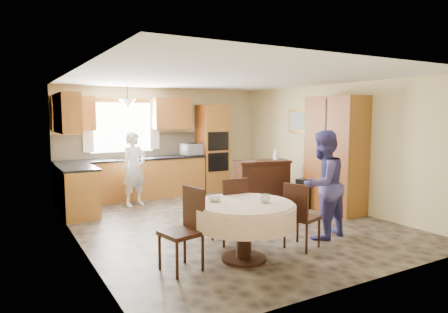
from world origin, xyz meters
TOP-DOWN VIEW (x-y plane):
  - floor at (0.00, 0.00)m, footprint 5.00×6.00m
  - ceiling at (0.00, 0.00)m, footprint 5.00×6.00m
  - wall_back at (0.00, 3.00)m, footprint 5.00×0.02m
  - wall_front at (0.00, -3.00)m, footprint 5.00×0.02m
  - wall_left at (-2.50, 0.00)m, footprint 0.02×6.00m
  - wall_right at (2.50, 0.00)m, footprint 0.02×6.00m
  - window at (-1.00, 2.98)m, footprint 1.40×0.03m
  - curtain_left at (-1.75, 2.93)m, footprint 0.22×0.02m
  - curtain_right at (-0.25, 2.93)m, footprint 0.22×0.02m
  - base_cab_back at (-0.85, 2.70)m, footprint 3.30×0.60m
  - counter_back at (-0.85, 2.70)m, footprint 3.30×0.64m
  - base_cab_left at (-2.20, 1.80)m, footprint 0.60×1.20m
  - counter_left at (-2.20, 1.80)m, footprint 0.64×1.20m
  - backsplash at (-0.85, 2.99)m, footprint 3.30×0.02m
  - wall_cab_left at (-2.05, 2.83)m, footprint 0.85×0.33m
  - wall_cab_right at (0.15, 2.83)m, footprint 0.90×0.33m
  - wall_cab_side at (-2.33, 1.80)m, footprint 0.33×1.20m
  - oven_tower at (1.15, 2.69)m, footprint 0.66×0.62m
  - oven_upper at (1.15, 2.38)m, footprint 0.56×0.01m
  - oven_lower at (1.15, 2.38)m, footprint 0.56×0.01m
  - pendant at (-1.00, 2.50)m, footprint 0.36×0.36m
  - sideboard at (1.48, 1.02)m, footprint 1.25×0.69m
  - space_heater at (1.99, 0.15)m, footprint 0.50×0.42m
  - cupboard at (2.22, -0.38)m, footprint 0.59×1.17m
  - dining_table at (-0.75, -1.72)m, footprint 1.33×1.33m
  - chair_left at (-1.52, -1.63)m, footprint 0.51×0.51m
  - chair_back at (-0.55, -1.08)m, footprint 0.44×0.44m
  - chair_right at (0.15, -1.76)m, footprint 0.52×0.52m
  - framed_picture at (2.47, 1.04)m, footprint 0.06×0.63m
  - microwave at (0.58, 2.65)m, footprint 0.55×0.43m
  - person_sink at (-1.03, 2.03)m, footprint 0.65×0.53m
  - person_dining at (0.80, -1.52)m, footprint 0.91×0.77m
  - bowl_sideboard at (1.10, 1.02)m, footprint 0.31×0.31m
  - bottle_sideboard at (1.83, 1.02)m, footprint 0.16×0.16m
  - cup_table at (-0.52, -1.86)m, footprint 0.14×0.14m
  - bowl_table at (-1.05, -1.47)m, footprint 0.22×0.22m

SIDE VIEW (x-z plane):
  - floor at x=0.00m, z-range -0.01..0.01m
  - space_heater at x=1.99m, z-range 0.00..0.59m
  - sideboard at x=1.48m, z-range 0.00..0.85m
  - base_cab_back at x=-0.85m, z-range 0.00..0.88m
  - base_cab_left at x=-2.20m, z-range 0.00..0.88m
  - chair_right at x=0.15m, z-range 0.05..0.99m
  - chair_back at x=-0.55m, z-range 0.05..1.03m
  - chair_left at x=-1.52m, z-range 0.05..1.05m
  - dining_table at x=-0.75m, z-range 0.21..0.97m
  - oven_lower at x=1.15m, z-range 0.53..0.97m
  - person_sink at x=-1.03m, z-range 0.00..1.53m
  - bowl_table at x=-1.05m, z-range 0.76..0.81m
  - cup_table at x=-0.52m, z-range 0.76..0.86m
  - person_dining at x=0.80m, z-range 0.00..1.65m
  - bowl_sideboard at x=1.10m, z-range 0.85..0.91m
  - counter_back at x=-0.85m, z-range 0.88..0.92m
  - counter_left at x=-2.20m, z-range 0.88..0.92m
  - bottle_sideboard at x=1.83m, z-range 0.85..1.17m
  - microwave at x=0.58m, z-range 0.92..1.20m
  - oven_tower at x=1.15m, z-range 0.00..2.12m
  - cupboard at x=2.22m, z-range 0.00..2.24m
  - backsplash at x=-0.85m, z-range 0.90..1.46m
  - wall_back at x=0.00m, z-range 0.00..2.50m
  - wall_front at x=0.00m, z-range 0.00..2.50m
  - wall_left at x=-2.50m, z-range 0.00..2.50m
  - wall_right at x=2.50m, z-range 0.00..2.50m
  - oven_upper at x=1.15m, z-range 1.02..1.48m
  - window at x=-1.00m, z-range 1.05..2.15m
  - curtain_left at x=-1.75m, z-range 1.08..2.22m
  - curtain_right at x=-0.25m, z-range 1.08..2.22m
  - framed_picture at x=2.47m, z-range 1.48..2.00m
  - wall_cab_left at x=-2.05m, z-range 1.55..2.27m
  - wall_cab_right at x=0.15m, z-range 1.55..2.27m
  - wall_cab_side at x=-2.33m, z-range 1.55..2.27m
  - pendant at x=-1.00m, z-range 2.03..2.21m
  - ceiling at x=0.00m, z-range 2.50..2.50m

